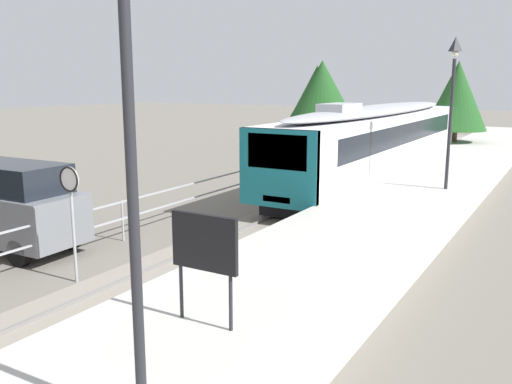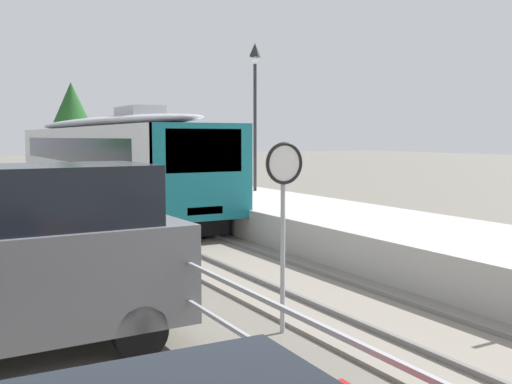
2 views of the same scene
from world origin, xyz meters
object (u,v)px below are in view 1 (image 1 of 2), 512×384
(commuter_train, at_px, (379,136))
(platform_lamp_mid_platform, at_px, (453,84))
(platform_lamp_near_end, at_px, (128,89))
(speed_limit_sign, at_px, (70,195))
(platform_notice_board, at_px, (204,246))
(parked_van_grey, at_px, (6,205))

(commuter_train, height_order, platform_lamp_mid_platform, platform_lamp_mid_platform)
(platform_lamp_near_end, height_order, speed_limit_sign, platform_lamp_near_end)
(platform_lamp_mid_platform, bearing_deg, platform_lamp_near_end, -90.00)
(commuter_train, distance_m, platform_notice_board, 19.26)
(platform_lamp_near_end, bearing_deg, platform_notice_board, 110.12)
(platform_notice_board, bearing_deg, parked_van_grey, 162.77)
(speed_limit_sign, relative_size, parked_van_grey, 0.57)
(commuter_train, height_order, platform_notice_board, commuter_train)
(platform_lamp_near_end, xyz_separation_m, platform_notice_board, (-0.92, 2.50, -2.44))
(commuter_train, xyz_separation_m, platform_notice_board, (3.36, -18.97, 0.04))
(platform_notice_board, distance_m, speed_limit_sign, 5.50)
(platform_lamp_near_end, bearing_deg, parked_van_grey, 151.78)
(commuter_train, distance_m, platform_lamp_near_end, 22.03)
(commuter_train, relative_size, platform_notice_board, 11.60)
(platform_lamp_near_end, bearing_deg, commuter_train, 101.28)
(platform_lamp_mid_platform, distance_m, speed_limit_sign, 13.48)
(platform_lamp_mid_platform, distance_m, platform_notice_board, 13.90)
(platform_notice_board, bearing_deg, platform_lamp_near_end, -69.88)
(commuter_train, xyz_separation_m, platform_lamp_near_end, (4.28, -21.47, 2.47))
(speed_limit_sign, distance_m, parked_van_grey, 3.91)
(speed_limit_sign, height_order, parked_van_grey, speed_limit_sign)
(platform_notice_board, relative_size, parked_van_grey, 0.36)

